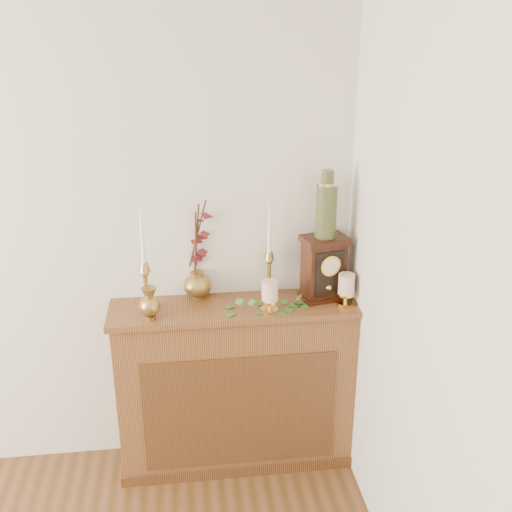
{
  "coord_description": "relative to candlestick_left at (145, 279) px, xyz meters",
  "views": [
    {
      "loc": [
        1.17,
        -0.55,
        2.24
      ],
      "look_at": [
        1.5,
        2.05,
        1.2
      ],
      "focal_mm": 42.0,
      "sensor_mm": 36.0,
      "label": 1
    }
  ],
  "objects": [
    {
      "name": "pillar_candle_left",
      "position": [
        0.58,
        -0.08,
        -0.08
      ],
      "size": [
        0.09,
        0.09,
        0.17
      ],
      "rotation": [
        0.0,
        0.0,
        -0.38
      ],
      "color": "#E1A84F",
      "rests_on": "console_shelf"
    },
    {
      "name": "ginger_jar",
      "position": [
        0.26,
        0.15,
        0.07
      ],
      "size": [
        0.22,
        0.23,
        0.52
      ],
      "rotation": [
        0.0,
        0.0,
        0.42
      ],
      "color": "#B48B48",
      "rests_on": "console_shelf"
    },
    {
      "name": "ivy_garland",
      "position": [
        0.61,
        -0.05,
        -0.16
      ],
      "size": [
        0.45,
        0.17,
        0.07
      ],
      "rotation": [
        0.0,
        0.0,
        -0.38
      ],
      "color": "#356526",
      "rests_on": "console_shelf"
    },
    {
      "name": "console_shelf",
      "position": [
        0.43,
        0.01,
        -0.66
      ],
      "size": [
        1.24,
        0.34,
        0.93
      ],
      "color": "brown",
      "rests_on": "ground"
    },
    {
      "name": "mantel_clock",
      "position": [
        0.87,
        0.04,
        -0.01
      ],
      "size": [
        0.25,
        0.2,
        0.33
      ],
      "rotation": [
        0.0,
        0.0,
        0.22
      ],
      "color": "#35150A",
      "rests_on": "console_shelf"
    },
    {
      "name": "pillar_candle_right",
      "position": [
        0.97,
        -0.06,
        -0.08
      ],
      "size": [
        0.09,
        0.09,
        0.17
      ],
      "rotation": [
        0.0,
        0.0,
        0.42
      ],
      "color": "#E1A84F",
      "rests_on": "console_shelf"
    },
    {
      "name": "candlestick_left",
      "position": [
        0.0,
        0.0,
        0.0
      ],
      "size": [
        0.09,
        0.09,
        0.51
      ],
      "rotation": [
        0.0,
        0.0,
        -0.38
      ],
      "color": "#B48B48",
      "rests_on": "console_shelf"
    },
    {
      "name": "candlestick_center",
      "position": [
        0.61,
        0.11,
        -0.01
      ],
      "size": [
        0.08,
        0.08,
        0.48
      ],
      "rotation": [
        0.0,
        0.0,
        0.2
      ],
      "color": "#B48B48",
      "rests_on": "console_shelf"
    },
    {
      "name": "bud_vase",
      "position": [
        0.02,
        -0.09,
        -0.09
      ],
      "size": [
        0.1,
        0.1,
        0.16
      ],
      "rotation": [
        0.0,
        0.0,
        -0.1
      ],
      "color": "#B48B48",
      "rests_on": "console_shelf"
    },
    {
      "name": "ceramic_vase",
      "position": [
        0.87,
        0.04,
        0.31
      ],
      "size": [
        0.1,
        0.1,
        0.33
      ],
      "rotation": [
        0.0,
        0.0,
        0.22
      ],
      "color": "black",
      "rests_on": "mantel_clock"
    }
  ]
}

